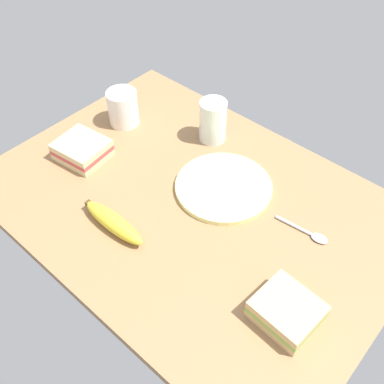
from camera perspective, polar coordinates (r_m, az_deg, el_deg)
tabletop at (r=101.45cm, az=0.00°, el=-1.55°), size 90.00×64.00×2.00cm
plate_of_food at (r=103.15cm, az=3.97°, el=0.63°), size 21.95×21.95×1.20cm
coffee_mug_black at (r=119.97cm, az=-8.64°, el=10.44°), size 9.37×9.08×9.25cm
sandwich_main at (r=112.84cm, az=-13.58°, el=5.17°), size 12.58×11.60×4.40cm
sandwich_side at (r=84.18cm, az=11.77°, el=-14.38°), size 11.61×10.59×4.40cm
glass_of_milk at (r=113.62cm, az=2.61°, el=8.57°), size 6.73×6.73×10.85cm
banana at (r=95.71cm, az=-9.82°, el=-3.77°), size 16.79×3.92×3.76cm
spoon at (r=97.48cm, az=14.50°, el=-5.04°), size 11.91×2.75×0.80cm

